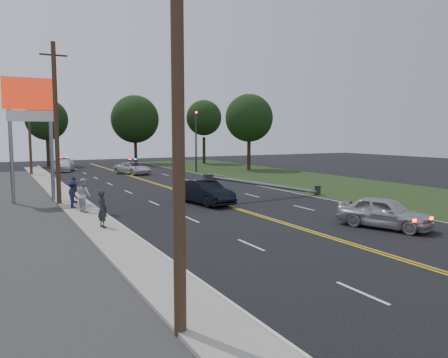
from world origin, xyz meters
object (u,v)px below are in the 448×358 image
utility_pole_mid (56,124)px  emergency_a (133,168)px  bystander_d (74,190)px  utility_pole_near (178,105)px  bystander_b (84,195)px  waiting_sedan (385,212)px  pylon_sign (30,110)px  traffic_signal (196,136)px  bystander_c (73,194)px  utility_pole_far (29,128)px  bystander_a (103,209)px  crashed_sedan (205,192)px  emergency_b (64,165)px  fallen_streetlight (273,185)px

utility_pole_mid → emergency_a: 21.34m
emergency_a → bystander_d: bystander_d is taller
utility_pole_near → bystander_b: size_ratio=5.31×
waiting_sedan → pylon_sign: bearing=109.5°
traffic_signal → bystander_d: bearing=-132.4°
traffic_signal → bystander_c: 26.58m
utility_pole_mid → waiting_sedan: size_ratio=2.29×
utility_pole_far → emergency_a: (10.00, -3.67, -4.42)m
bystander_c → bystander_b: bearing=-179.8°
bystander_a → pylon_sign: bearing=-2.8°
crashed_sedan → bystander_c: 7.93m
utility_pole_near → waiting_sedan: bearing=24.3°
utility_pole_near → emergency_a: utility_pole_near is taller
waiting_sedan → bystander_b: 15.94m
waiting_sedan → traffic_signal: bearing=60.2°
utility_pole_mid → bystander_c: size_ratio=6.12×
bystander_c → bystander_a: bearing=170.6°
bystander_a → emergency_b: bearing=-19.6°
emergency_a → bystander_c: bystander_c is taller
utility_pole_mid → emergency_a: (10.00, 18.33, -4.42)m
fallen_streetlight → bystander_a: (-12.52, -4.34, 0.07)m
crashed_sedan → fallen_streetlight: bearing=-11.0°
emergency_b → bystander_a: bystander_a is taller
utility_pole_far → emergency_a: 11.53m
crashed_sedan → bystander_c: size_ratio=2.83×
utility_pole_far → emergency_a: size_ratio=2.11×
utility_pole_mid → bystander_b: size_ratio=5.31×
traffic_signal → utility_pole_mid: size_ratio=0.70×
crashed_sedan → bystander_a: 8.67m
pylon_sign → bystander_b: 7.82m
traffic_signal → bystander_d: (-16.63, -18.20, -3.26)m
traffic_signal → fallen_streetlight: bearing=-100.6°
bystander_b → utility_pole_mid: bearing=-5.3°
waiting_sedan → emergency_a: bearing=73.4°
traffic_signal → utility_pole_far: bearing=167.1°
pylon_sign → bystander_d: (2.17, -2.20, -5.05)m
pylon_sign → utility_pole_mid: size_ratio=0.80×
traffic_signal → emergency_a: 8.30m
crashed_sedan → bystander_b: bearing=169.6°
utility_pole_far → pylon_sign: bearing=-93.7°
utility_pole_mid → bystander_a: (0.87, -8.34, -4.09)m
waiting_sedan → fallen_streetlight: bearing=65.2°
fallen_streetlight → utility_pole_far: (-13.39, 26.00, 4.17)m
bystander_c → traffic_signal: bearing=-52.8°
waiting_sedan → bystander_a: bystander_a is taller
emergency_a → emergency_b: (-6.17, 7.49, 0.06)m
fallen_streetlight → bystander_d: fallen_streetlight is taller
fallen_streetlight → utility_pole_far: 29.54m
utility_pole_mid → utility_pole_far: 22.00m
fallen_streetlight → crashed_sedan: fallen_streetlight is taller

